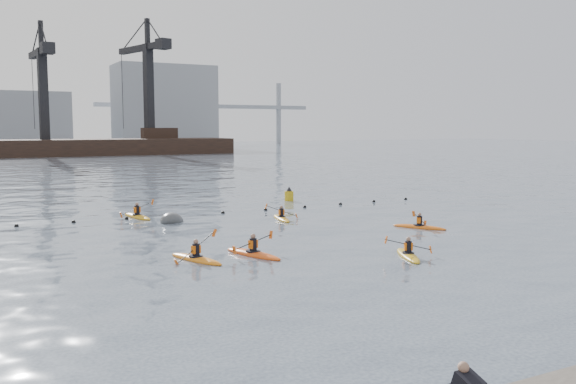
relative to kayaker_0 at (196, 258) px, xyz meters
name	(u,v)px	position (x,y,z in m)	size (l,w,h in m)	color
ground	(463,306)	(5.08, -9.98, -0.10)	(400.00, 400.00, 0.00)	#374050
float_line	(199,214)	(4.58, 12.55, -0.07)	(33.24, 0.73, 0.24)	black
barge_pier	(44,146)	(4.86, 100.01, 1.80)	(72.00, 19.30, 29.50)	black
skyline	(35,112)	(7.32, 140.29, 9.15)	(141.00, 28.00, 22.00)	gray
kayaker_0	(196,258)	(0.00, 0.00, 0.00)	(2.12, 3.16, 1.29)	orange
kayaker_1	(408,255)	(8.18, -3.52, 0.00)	(1.91, 2.99, 1.01)	gold
kayaker_2	(253,253)	(2.49, -0.20, 0.01)	(2.16, 3.36, 1.06)	#E35115
kayaker_3	(281,218)	(8.23, 8.34, -0.01)	(2.00, 2.98, 1.09)	gold
kayaker_4	(419,226)	(13.41, 2.01, 0.00)	(2.07, 2.88, 1.17)	orange
kayaker_5	(137,216)	(0.82, 13.07, 0.00)	(2.20, 3.31, 1.16)	gold
mooring_buoy	(172,221)	(2.22, 10.56, -0.10)	(2.08, 1.23, 1.04)	#424547
nav_buoy	(289,196)	(12.92, 16.22, 0.27)	(0.66, 0.66, 1.21)	#C09913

